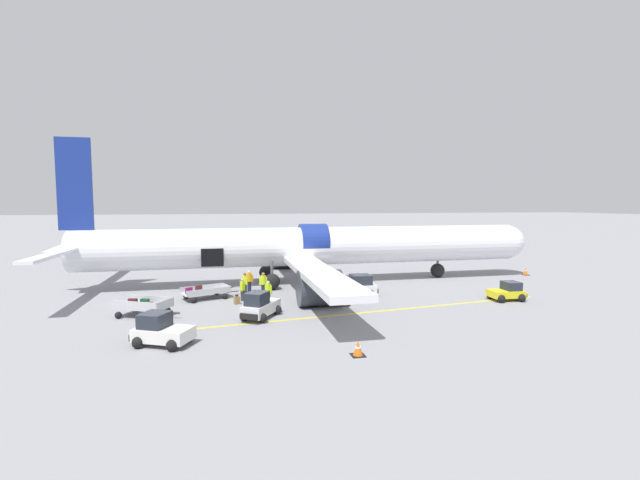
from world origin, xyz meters
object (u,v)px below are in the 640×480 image
Objects in this scene: baggage_cart_queued at (145,307)px; ground_crew_loader_b at (249,281)px; suitcase_on_tarmac_upright at (237,300)px; baggage_tug_rear at (260,307)px; baggage_tug_spare at (161,331)px; airplane at (307,248)px; ground_crew_supervisor at (263,283)px; ground_crew_helper at (268,292)px; baggage_tug_lead at (507,292)px; baggage_tug_mid at (356,287)px; baggage_cart_loading at (205,292)px; ground_crew_loader_a at (245,283)px; ground_crew_driver at (242,289)px.

ground_crew_loader_b is (6.56, 5.76, 0.32)m from baggage_cart_queued.
baggage_tug_rear is at bearing -72.39° from suitcase_on_tarmac_upright.
baggage_cart_queued is 5.82m from suitcase_on_tarmac_upright.
airplane is at bearing 55.44° from baggage_tug_spare.
ground_crew_supervisor is 2.70m from ground_crew_helper.
baggage_tug_lead is 10.60m from baggage_tug_mid.
baggage_cart_loading is 4.14m from ground_crew_supervisor.
baggage_tug_spare is 1.81× the size of ground_crew_supervisor.
baggage_tug_spare is at bearing -145.82° from baggage_tug_mid.
ground_crew_loader_a is 0.97m from ground_crew_loader_b.
airplane reaches higher than ground_crew_driver.
baggage_cart_queued is at bearing -168.31° from ground_crew_helper.
ground_crew_loader_a is at bearing -145.35° from airplane.
ground_crew_loader_b is at bearing 77.60° from ground_crew_driver.
ground_crew_driver reaches higher than baggage_tug_spare.
baggage_tug_lead is at bearing -2.51° from baggage_cart_queued.
baggage_tug_lead is at bearing 11.83° from baggage_tug_spare.
baggage_tug_lead is 3.75× the size of suitcase_on_tarmac_upright.
baggage_cart_loading is at bearing 166.08° from baggage_tug_lead.
baggage_cart_queued is at bearing -138.70° from ground_crew_loader_b.
baggage_tug_spare is 1.87× the size of ground_crew_loader_a.
baggage_tug_rear is 7.75m from ground_crew_loader_b.
baggage_tug_spare is 1.86× the size of ground_crew_loader_b.
ground_crew_loader_b reaches higher than baggage_cart_queued.
baggage_tug_mid reaches higher than suitcase_on_tarmac_upright.
ground_crew_helper is at bearing 11.69° from baggage_cart_queued.
baggage_cart_loading is at bearing -164.10° from ground_crew_loader_a.
baggage_tug_lead reaches higher than suitcase_on_tarmac_upright.
ground_crew_loader_a is at bearing 94.54° from baggage_tug_rear.
baggage_tug_lead is at bearing -17.86° from ground_crew_supervisor.
baggage_tug_mid reaches higher than baggage_tug_spare.
ground_crew_driver is 0.91× the size of ground_crew_supervisor.
airplane reaches higher than baggage_tug_lead.
baggage_tug_spare is (-12.37, -8.40, -0.01)m from baggage_tug_mid.
ground_crew_loader_b reaches higher than baggage_tug_lead.
ground_crew_loader_a is (6.18, 4.86, 0.31)m from baggage_cart_queued.
ground_crew_driver is at bearing 66.41° from suitcase_on_tarmac_upright.
ground_crew_supervisor reaches higher than ground_crew_loader_b.
baggage_tug_lead is at bearing -12.24° from ground_crew_driver.
airplane is 9.44m from suitcase_on_tarmac_upright.
ground_crew_loader_b is (0.37, 0.90, 0.00)m from ground_crew_loader_a.
airplane is 24.75× the size of ground_crew_loader_b.
baggage_tug_lead is at bearing -9.07° from ground_crew_helper.
baggage_tug_rear is 1.87× the size of ground_crew_supervisor.
baggage_tug_mid is at bearing -66.98° from airplane.
suitcase_on_tarmac_upright is (5.50, 1.90, -0.29)m from baggage_cart_queued.
ground_crew_driver is at bearing 25.88° from baggage_cart_queued.
ground_crew_helper is at bearing -170.33° from baggage_tug_mid.
baggage_cart_queued is 2.55× the size of ground_crew_helper.
baggage_tug_rear is at bearing -147.62° from baggage_tug_mid.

